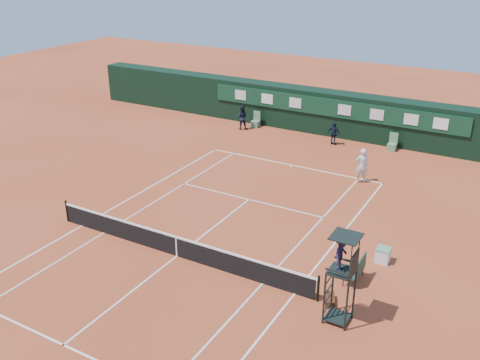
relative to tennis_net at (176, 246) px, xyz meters
name	(u,v)px	position (x,y,z in m)	size (l,w,h in m)	color
ground	(177,256)	(0.00, 0.00, -0.51)	(90.00, 90.00, 0.00)	#B74D2B
court_lines	(177,256)	(0.00, 0.00, -0.50)	(11.05, 23.85, 0.01)	white
tennis_net	(176,246)	(0.00, 0.00, 0.00)	(12.90, 0.10, 1.10)	black
back_wall	(334,113)	(0.00, 18.74, 1.00)	(40.00, 1.65, 3.00)	black
linesman_chair_left	(256,123)	(-5.50, 17.48, -0.19)	(0.55, 0.50, 1.15)	#548162
linesman_chair_right	(392,146)	(4.50, 17.48, -0.19)	(0.55, 0.50, 1.15)	#58865C
umpire_chair	(342,261)	(7.42, -0.71, 1.95)	(0.96, 0.95, 3.42)	black
player_bench	(357,269)	(7.23, 1.92, 0.09)	(0.56, 1.20, 1.10)	#183D28
tennis_bag	(330,300)	(6.84, 0.12, -0.37)	(0.33, 0.76, 0.29)	black
cooler	(383,255)	(7.74, 3.88, -0.18)	(0.57, 0.57, 0.65)	white
tennis_ball	(271,188)	(0.37, 8.23, -0.48)	(0.06, 0.06, 0.06)	yellow
player	(362,165)	(4.33, 11.51, 0.48)	(0.72, 0.47, 1.98)	silver
ball_kid_left	(242,117)	(-6.12, 16.52, 0.36)	(0.85, 0.66, 1.75)	black
ball_kid_right	(334,133)	(0.82, 16.65, 0.27)	(0.91, 0.38, 1.55)	black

